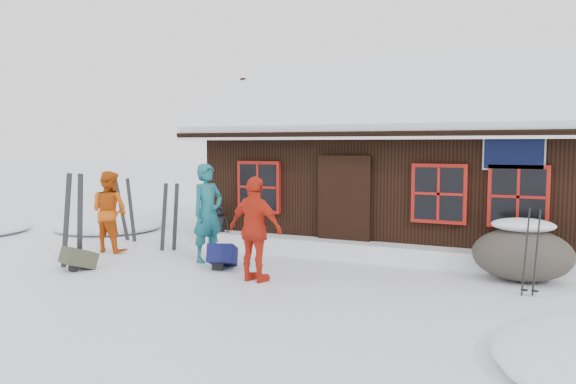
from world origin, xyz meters
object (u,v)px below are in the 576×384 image
object	(u,v)px
skier_teal	(208,213)
skier_crouched	(219,225)
ski_poles	(531,254)
backpack_blue	(223,259)
backpack_olive	(79,262)
boulder	(522,253)
skier_orange_left	(109,211)
skier_orange_right	(255,229)
ski_pair_left	(73,222)

from	to	relation	value
skier_teal	skier_crouched	distance (m)	1.71
ski_poles	skier_crouched	bearing A→B (deg)	166.87
skier_crouched	backpack_blue	distance (m)	2.31
skier_crouched	backpack_olive	distance (m)	3.32
boulder	ski_poles	xyz separation A→B (m)	(0.16, -0.95, 0.16)
skier_teal	ski_poles	world-z (taller)	skier_teal
skier_orange_left	boulder	xyz separation A→B (m)	(8.09, 0.98, -0.38)
skier_orange_left	boulder	world-z (taller)	skier_orange_left
skier_teal	boulder	world-z (taller)	skier_teal
skier_teal	boulder	bearing A→B (deg)	-63.10
skier_teal	skier_crouched	bearing A→B (deg)	42.26
skier_teal	skier_orange_right	bearing A→B (deg)	-104.65
skier_orange_left	boulder	bearing A→B (deg)	-174.16
skier_crouched	ski_poles	world-z (taller)	ski_poles
skier_crouched	backpack_olive	xyz separation A→B (m)	(-1.02, -3.14, -0.32)
backpack_blue	ski_pair_left	bearing A→B (deg)	-176.62
backpack_olive	skier_teal	bearing A→B (deg)	64.02
skier_teal	ski_pair_left	bearing A→B (deg)	146.11
skier_orange_right	skier_orange_left	bearing A→B (deg)	-5.49
skier_teal	ski_pair_left	xyz separation A→B (m)	(-1.94, -1.54, -0.10)
skier_orange_right	backpack_olive	bearing A→B (deg)	18.60
boulder	ski_pair_left	distance (m)	7.97
skier_orange_right	backpack_blue	distance (m)	1.39
skier_orange_left	skier_teal	bearing A→B (deg)	-179.75
skier_crouched	boulder	distance (m)	6.34
boulder	skier_orange_right	bearing A→B (deg)	-154.09
ski_pair_left	skier_orange_right	bearing A→B (deg)	0.08
skier_orange_right	ski_pair_left	world-z (taller)	same
skier_teal	skier_orange_left	world-z (taller)	skier_teal
skier_orange_right	skier_crouched	size ratio (longest dim) A/B	1.86
skier_orange_right	ski_poles	size ratio (longest dim) A/B	1.29
boulder	ski_pair_left	bearing A→B (deg)	-161.95
skier_crouched	ski_pair_left	bearing A→B (deg)	-130.17
skier_teal	skier_orange_right	size ratio (longest dim) A/B	1.09
skier_teal	skier_crouched	world-z (taller)	skier_teal
boulder	backpack_blue	xyz separation A→B (m)	(-5.04, -1.34, -0.31)
skier_teal	boulder	size ratio (longest dim) A/B	1.18
backpack_olive	skier_orange_right	bearing A→B (deg)	30.64
backpack_blue	backpack_olive	size ratio (longest dim) A/B	1.13
skier_crouched	ski_pair_left	size ratio (longest dim) A/B	0.52
skier_orange_left	skier_orange_right	bearing A→B (deg)	165.60
skier_teal	backpack_blue	distance (m)	1.07
ski_pair_left	backpack_blue	xyz separation A→B (m)	(2.53, 1.13, -0.69)
skier_crouched	ski_poles	distance (m)	6.66
ski_pair_left	backpack_olive	world-z (taller)	ski_pair_left
backpack_blue	skier_orange_right	bearing A→B (deg)	-51.09
ski_pair_left	backpack_olive	bearing A→B (deg)	-34.38
boulder	ski_poles	size ratio (longest dim) A/B	1.19
skier_orange_right	ski_pair_left	xyz separation A→B (m)	(-3.56, -0.52, -0.03)
skier_crouched	ski_poles	size ratio (longest dim) A/B	0.69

